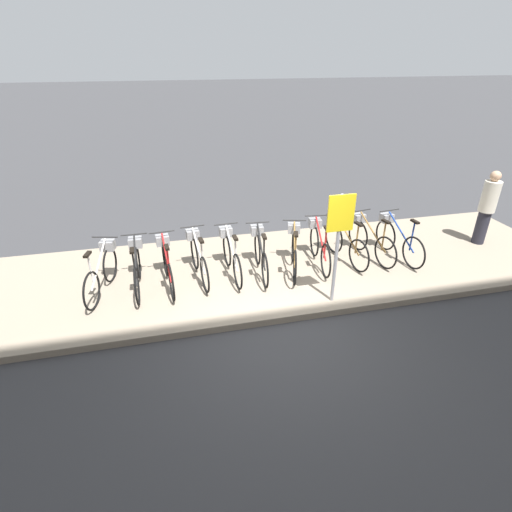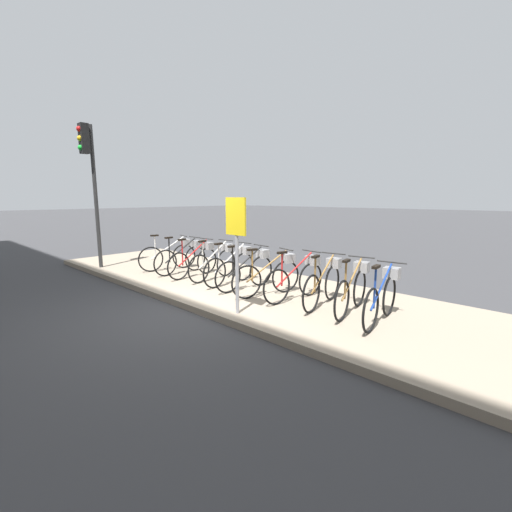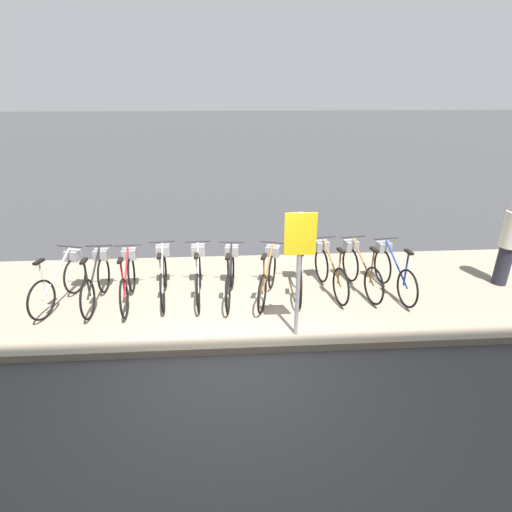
{
  "view_description": "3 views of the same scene",
  "coord_description": "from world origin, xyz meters",
  "px_view_note": "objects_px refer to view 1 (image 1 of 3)",
  "views": [
    {
      "loc": [
        -1.64,
        -5.04,
        3.98
      ],
      "look_at": [
        -0.37,
        0.39,
        1.09
      ],
      "focal_mm": 28.0,
      "sensor_mm": 36.0,
      "label": 1
    },
    {
      "loc": [
        4.94,
        -3.48,
        2.03
      ],
      "look_at": [
        0.77,
        0.96,
        0.98
      ],
      "focal_mm": 24.0,
      "sensor_mm": 36.0,
      "label": 2
    },
    {
      "loc": [
        0.04,
        -4.74,
        3.59
      ],
      "look_at": [
        0.39,
        0.81,
        1.2
      ],
      "focal_mm": 28.0,
      "sensor_mm": 36.0,
      "label": 3
    }
  ],
  "objects_px": {
    "parked_bicycle_8": "(344,240)",
    "sign_post": "(339,231)",
    "parked_bicycle_3": "(198,256)",
    "parked_bicycle_7": "(319,244)",
    "parked_bicycle_5": "(260,252)",
    "parked_bicycle_9": "(369,237)",
    "pedestrian": "(487,207)",
    "parked_bicycle_2": "(167,263)",
    "parked_bicycle_0": "(102,269)",
    "parked_bicycle_1": "(137,266)",
    "parked_bicycle_10": "(397,237)",
    "parked_bicycle_6": "(294,249)",
    "parked_bicycle_4": "(231,253)"
  },
  "relations": [
    {
      "from": "parked_bicycle_8",
      "to": "sign_post",
      "type": "xyz_separation_m",
      "value": [
        -0.81,
        -1.4,
        0.88
      ]
    },
    {
      "from": "parked_bicycle_3",
      "to": "parked_bicycle_7",
      "type": "relative_size",
      "value": 1.0
    },
    {
      "from": "parked_bicycle_5",
      "to": "parked_bicycle_9",
      "type": "bearing_deg",
      "value": 3.22
    },
    {
      "from": "parked_bicycle_8",
      "to": "pedestrian",
      "type": "relative_size",
      "value": 0.95
    },
    {
      "from": "parked_bicycle_2",
      "to": "parked_bicycle_7",
      "type": "relative_size",
      "value": 1.0
    },
    {
      "from": "parked_bicycle_0",
      "to": "parked_bicycle_7",
      "type": "xyz_separation_m",
      "value": [
        4.09,
        0.11,
        0.0
      ]
    },
    {
      "from": "parked_bicycle_1",
      "to": "pedestrian",
      "type": "relative_size",
      "value": 0.96
    },
    {
      "from": "parked_bicycle_2",
      "to": "parked_bicycle_10",
      "type": "distance_m",
      "value": 4.65
    },
    {
      "from": "parked_bicycle_3",
      "to": "parked_bicycle_7",
      "type": "height_order",
      "value": "same"
    },
    {
      "from": "parked_bicycle_2",
      "to": "sign_post",
      "type": "xyz_separation_m",
      "value": [
        2.73,
        -1.22,
        0.88
      ]
    },
    {
      "from": "parked_bicycle_9",
      "to": "parked_bicycle_10",
      "type": "xyz_separation_m",
      "value": [
        0.56,
        -0.13,
        0.0
      ]
    },
    {
      "from": "parked_bicycle_1",
      "to": "parked_bicycle_9",
      "type": "bearing_deg",
      "value": 2.06
    },
    {
      "from": "parked_bicycle_6",
      "to": "parked_bicycle_10",
      "type": "bearing_deg",
      "value": 1.32
    },
    {
      "from": "parked_bicycle_3",
      "to": "sign_post",
      "type": "distance_m",
      "value": 2.69
    },
    {
      "from": "sign_post",
      "to": "parked_bicycle_9",
      "type": "bearing_deg",
      "value": 45.67
    },
    {
      "from": "parked_bicycle_1",
      "to": "parked_bicycle_4",
      "type": "relative_size",
      "value": 1.0
    },
    {
      "from": "parked_bicycle_4",
      "to": "parked_bicycle_5",
      "type": "height_order",
      "value": "same"
    },
    {
      "from": "parked_bicycle_10",
      "to": "sign_post",
      "type": "bearing_deg",
      "value": -146.59
    },
    {
      "from": "parked_bicycle_3",
      "to": "sign_post",
      "type": "bearing_deg",
      "value": -32.37
    },
    {
      "from": "parked_bicycle_3",
      "to": "parked_bicycle_4",
      "type": "height_order",
      "value": "same"
    },
    {
      "from": "parked_bicycle_8",
      "to": "parked_bicycle_9",
      "type": "height_order",
      "value": "same"
    },
    {
      "from": "parked_bicycle_3",
      "to": "pedestrian",
      "type": "distance_m",
      "value": 6.27
    },
    {
      "from": "parked_bicycle_2",
      "to": "parked_bicycle_9",
      "type": "height_order",
      "value": "same"
    },
    {
      "from": "pedestrian",
      "to": "parked_bicycle_5",
      "type": "bearing_deg",
      "value": -178.13
    },
    {
      "from": "parked_bicycle_8",
      "to": "sign_post",
      "type": "bearing_deg",
      "value": -119.92
    },
    {
      "from": "pedestrian",
      "to": "parked_bicycle_7",
      "type": "bearing_deg",
      "value": -178.77
    },
    {
      "from": "parked_bicycle_1",
      "to": "sign_post",
      "type": "distance_m",
      "value": 3.59
    },
    {
      "from": "parked_bicycle_1",
      "to": "parked_bicycle_9",
      "type": "distance_m",
      "value": 4.62
    },
    {
      "from": "parked_bicycle_4",
      "to": "parked_bicycle_1",
      "type": "bearing_deg",
      "value": -176.63
    },
    {
      "from": "parked_bicycle_0",
      "to": "parked_bicycle_3",
      "type": "distance_m",
      "value": 1.69
    },
    {
      "from": "parked_bicycle_7",
      "to": "sign_post",
      "type": "xyz_separation_m",
      "value": [
        -0.25,
        -1.35,
        0.88
      ]
    },
    {
      "from": "parked_bicycle_3",
      "to": "parked_bicycle_6",
      "type": "bearing_deg",
      "value": -4.41
    },
    {
      "from": "parked_bicycle_3",
      "to": "sign_post",
      "type": "xyz_separation_m",
      "value": [
        2.15,
        -1.36,
        0.88
      ]
    },
    {
      "from": "parked_bicycle_10",
      "to": "pedestrian",
      "type": "relative_size",
      "value": 0.95
    },
    {
      "from": "pedestrian",
      "to": "parked_bicycle_0",
      "type": "bearing_deg",
      "value": -178.6
    },
    {
      "from": "parked_bicycle_1",
      "to": "parked_bicycle_10",
      "type": "bearing_deg",
      "value": 0.42
    },
    {
      "from": "parked_bicycle_3",
      "to": "parked_bicycle_10",
      "type": "relative_size",
      "value": 1.0
    },
    {
      "from": "parked_bicycle_4",
      "to": "parked_bicycle_10",
      "type": "relative_size",
      "value": 1.0
    },
    {
      "from": "parked_bicycle_0",
      "to": "parked_bicycle_4",
      "type": "bearing_deg",
      "value": 2.37
    },
    {
      "from": "parked_bicycle_4",
      "to": "parked_bicycle_7",
      "type": "bearing_deg",
      "value": 0.51
    },
    {
      "from": "parked_bicycle_7",
      "to": "parked_bicycle_9",
      "type": "xyz_separation_m",
      "value": [
        1.11,
        0.05,
        0.0
      ]
    },
    {
      "from": "parked_bicycle_0",
      "to": "parked_bicycle_10",
      "type": "distance_m",
      "value": 5.76
    },
    {
      "from": "parked_bicycle_0",
      "to": "parked_bicycle_2",
      "type": "bearing_deg",
      "value": -0.73
    },
    {
      "from": "parked_bicycle_6",
      "to": "parked_bicycle_1",
      "type": "bearing_deg",
      "value": 179.74
    },
    {
      "from": "parked_bicycle_1",
      "to": "parked_bicycle_8",
      "type": "relative_size",
      "value": 1.01
    },
    {
      "from": "parked_bicycle_8",
      "to": "parked_bicycle_9",
      "type": "xyz_separation_m",
      "value": [
        0.56,
        -0.0,
        0.0
      ]
    },
    {
      "from": "parked_bicycle_6",
      "to": "parked_bicycle_4",
      "type": "bearing_deg",
      "value": 174.66
    },
    {
      "from": "pedestrian",
      "to": "parked_bicycle_1",
      "type": "bearing_deg",
      "value": -178.44
    },
    {
      "from": "parked_bicycle_2",
      "to": "parked_bicycle_4",
      "type": "distance_m",
      "value": 1.2
    },
    {
      "from": "parked_bicycle_0",
      "to": "sign_post",
      "type": "relative_size",
      "value": 0.8
    }
  ]
}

